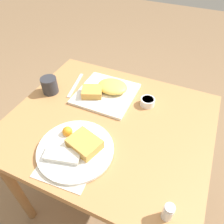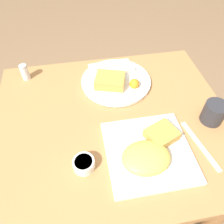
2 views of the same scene
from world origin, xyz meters
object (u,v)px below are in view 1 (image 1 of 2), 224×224
(plate_oval_far, at_px, (76,148))
(coffee_mug, at_px, (50,85))
(salt_shaker, at_px, (168,213))
(butter_knife, at_px, (76,85))
(sauce_ramekin, at_px, (148,102))
(plate_square_near, at_px, (107,91))

(plate_oval_far, xyz_separation_m, coffee_mug, (0.32, -0.27, 0.02))
(salt_shaker, distance_m, butter_knife, 0.79)
(plate_oval_far, bearing_deg, butter_knife, -58.34)
(plate_oval_far, relative_size, sauce_ramekin, 4.39)
(plate_oval_far, relative_size, salt_shaker, 4.28)
(plate_square_near, relative_size, plate_oval_far, 0.93)
(butter_knife, bearing_deg, plate_oval_far, 20.59)
(plate_oval_far, distance_m, salt_shaker, 0.41)
(salt_shaker, height_order, butter_knife, salt_shaker)
(plate_square_near, height_order, salt_shaker, salt_shaker)
(plate_oval_far, xyz_separation_m, butter_knife, (0.23, -0.37, -0.02))
(coffee_mug, bearing_deg, butter_knife, -131.04)
(sauce_ramekin, height_order, butter_knife, sauce_ramekin)
(plate_oval_far, height_order, butter_knife, plate_oval_far)
(sauce_ramekin, xyz_separation_m, coffee_mug, (0.50, 0.11, 0.02))
(plate_square_near, height_order, coffee_mug, coffee_mug)
(plate_square_near, xyz_separation_m, plate_oval_far, (-0.04, 0.38, -0.00))
(plate_square_near, bearing_deg, butter_knife, 0.93)
(sauce_ramekin, bearing_deg, coffee_mug, 12.66)
(plate_square_near, distance_m, butter_knife, 0.19)
(coffee_mug, bearing_deg, plate_oval_far, 139.56)
(plate_square_near, bearing_deg, coffee_mug, 20.79)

